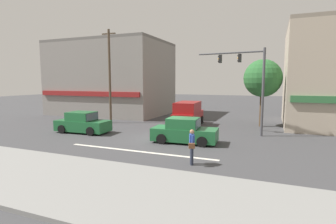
{
  "coord_description": "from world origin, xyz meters",
  "views": [
    {
      "loc": [
        6.86,
        -16.05,
        3.86
      ],
      "look_at": [
        -0.47,
        2.0,
        1.6
      ],
      "focal_mm": 28.0,
      "sensor_mm": 36.0,
      "label": 1
    }
  ],
  "objects_px": {
    "traffic_light_mast": "(249,77)",
    "pedestrian_foreground_with_bag": "(192,145)",
    "sedan_parked_curbside": "(83,123)",
    "sedan_approaching_near": "(184,132)",
    "utility_pole_near_left": "(110,75)",
    "street_tree": "(263,78)",
    "van_waiting_far": "(188,114)"
  },
  "relations": [
    {
      "from": "traffic_light_mast",
      "to": "sedan_approaching_near",
      "type": "height_order",
      "value": "traffic_light_mast"
    },
    {
      "from": "traffic_light_mast",
      "to": "sedan_approaching_near",
      "type": "relative_size",
      "value": 1.47
    },
    {
      "from": "traffic_light_mast",
      "to": "sedan_parked_curbside",
      "type": "xyz_separation_m",
      "value": [
        -11.72,
        -3.83,
        -3.46
      ]
    },
    {
      "from": "utility_pole_near_left",
      "to": "traffic_light_mast",
      "type": "height_order",
      "value": "utility_pole_near_left"
    },
    {
      "from": "sedan_approaching_near",
      "to": "sedan_parked_curbside",
      "type": "distance_m",
      "value": 8.24
    },
    {
      "from": "street_tree",
      "to": "sedan_parked_curbside",
      "type": "distance_m",
      "value": 15.24
    },
    {
      "from": "street_tree",
      "to": "traffic_light_mast",
      "type": "relative_size",
      "value": 0.93
    },
    {
      "from": "traffic_light_mast",
      "to": "pedestrian_foreground_with_bag",
      "type": "xyz_separation_m",
      "value": [
        -1.73,
        -8.22,
        -3.22
      ]
    },
    {
      "from": "sedan_approaching_near",
      "to": "pedestrian_foreground_with_bag",
      "type": "distance_m",
      "value": 4.51
    },
    {
      "from": "van_waiting_far",
      "to": "pedestrian_foreground_with_bag",
      "type": "bearing_deg",
      "value": -71.38
    },
    {
      "from": "utility_pole_near_left",
      "to": "sedan_parked_curbside",
      "type": "distance_m",
      "value": 6.15
    },
    {
      "from": "utility_pole_near_left",
      "to": "pedestrian_foreground_with_bag",
      "type": "xyz_separation_m",
      "value": [
        10.76,
        -9.2,
        -3.5
      ]
    },
    {
      "from": "street_tree",
      "to": "sedan_approaching_near",
      "type": "distance_m",
      "value": 9.93
    },
    {
      "from": "sedan_parked_curbside",
      "to": "sedan_approaching_near",
      "type": "bearing_deg",
      "value": -1.64
    },
    {
      "from": "sedan_parked_curbside",
      "to": "street_tree",
      "type": "bearing_deg",
      "value": 32.9
    },
    {
      "from": "street_tree",
      "to": "van_waiting_far",
      "type": "relative_size",
      "value": 1.22
    },
    {
      "from": "street_tree",
      "to": "pedestrian_foreground_with_bag",
      "type": "distance_m",
      "value": 13.09
    },
    {
      "from": "traffic_light_mast",
      "to": "sedan_approaching_near",
      "type": "xyz_separation_m",
      "value": [
        -3.48,
        -4.07,
        -3.46
      ]
    },
    {
      "from": "utility_pole_near_left",
      "to": "sedan_approaching_near",
      "type": "xyz_separation_m",
      "value": [
        9.0,
        -5.05,
        -3.74
      ]
    },
    {
      "from": "sedan_approaching_near",
      "to": "sedan_parked_curbside",
      "type": "relative_size",
      "value": 1.01
    },
    {
      "from": "street_tree",
      "to": "traffic_light_mast",
      "type": "xyz_separation_m",
      "value": [
        -0.75,
        -4.23,
        0.04
      ]
    },
    {
      "from": "street_tree",
      "to": "sedan_approaching_near",
      "type": "relative_size",
      "value": 1.37
    },
    {
      "from": "traffic_light_mast",
      "to": "pedestrian_foreground_with_bag",
      "type": "height_order",
      "value": "traffic_light_mast"
    },
    {
      "from": "street_tree",
      "to": "sedan_approaching_near",
      "type": "bearing_deg",
      "value": -117.0
    },
    {
      "from": "street_tree",
      "to": "traffic_light_mast",
      "type": "height_order",
      "value": "traffic_light_mast"
    },
    {
      "from": "street_tree",
      "to": "utility_pole_near_left",
      "type": "distance_m",
      "value": 13.63
    },
    {
      "from": "utility_pole_near_left",
      "to": "sedan_approaching_near",
      "type": "relative_size",
      "value": 2.04
    },
    {
      "from": "van_waiting_far",
      "to": "pedestrian_foreground_with_bag",
      "type": "xyz_separation_m",
      "value": [
        3.48,
        -10.33,
        -0.05
      ]
    },
    {
      "from": "street_tree",
      "to": "van_waiting_far",
      "type": "distance_m",
      "value": 7.05
    },
    {
      "from": "sedan_approaching_near",
      "to": "sedan_parked_curbside",
      "type": "bearing_deg",
      "value": 178.36
    },
    {
      "from": "street_tree",
      "to": "pedestrian_foreground_with_bag",
      "type": "relative_size",
      "value": 3.45
    },
    {
      "from": "utility_pole_near_left",
      "to": "pedestrian_foreground_with_bag",
      "type": "bearing_deg",
      "value": -40.53
    }
  ]
}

